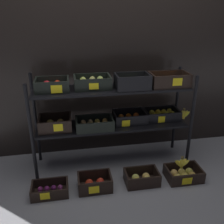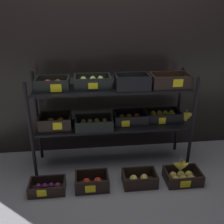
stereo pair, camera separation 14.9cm
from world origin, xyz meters
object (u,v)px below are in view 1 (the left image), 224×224
(crate_ground_plum, at_px, (50,190))
(crate_ground_apple_red, at_px, (95,184))
(crate_ground_right_apple_gold, at_px, (183,174))
(banana_bunch_loose, at_px, (182,164))
(crate_ground_apple_gold, at_px, (142,178))
(display_rack, at_px, (114,105))

(crate_ground_plum, distance_m, crate_ground_apple_red, 0.40)
(crate_ground_plum, distance_m, crate_ground_right_apple_gold, 1.26)
(banana_bunch_loose, bearing_deg, crate_ground_plum, 179.94)
(crate_ground_apple_red, xyz_separation_m, crate_ground_apple_gold, (0.44, 0.00, -0.00))
(display_rack, distance_m, crate_ground_apple_gold, 0.75)
(display_rack, height_order, crate_ground_apple_gold, display_rack)
(display_rack, distance_m, banana_bunch_loose, 0.85)
(display_rack, xyz_separation_m, crate_ground_apple_red, (-0.25, -0.39, -0.61))
(crate_ground_plum, distance_m, banana_bunch_loose, 1.24)
(crate_ground_apple_gold, xyz_separation_m, crate_ground_right_apple_gold, (0.42, -0.01, -0.00))
(crate_ground_plum, xyz_separation_m, crate_ground_apple_gold, (0.85, 0.01, 0.01))
(crate_ground_plum, relative_size, banana_bunch_loose, 2.01)
(crate_ground_plum, xyz_separation_m, crate_ground_right_apple_gold, (1.26, 0.00, 0.01))
(crate_ground_apple_red, xyz_separation_m, crate_ground_right_apple_gold, (0.86, -0.00, -0.01))
(display_rack, relative_size, banana_bunch_loose, 10.25)
(crate_ground_right_apple_gold, bearing_deg, crate_ground_apple_red, 179.73)
(display_rack, relative_size, crate_ground_apple_gold, 5.22)
(display_rack, xyz_separation_m, banana_bunch_loose, (0.58, -0.39, -0.49))
(crate_ground_apple_red, relative_size, crate_ground_apple_gold, 0.97)
(display_rack, bearing_deg, crate_ground_apple_red, -122.68)
(crate_ground_apple_gold, bearing_deg, display_rack, 116.89)
(crate_ground_apple_gold, bearing_deg, crate_ground_apple_red, -179.78)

